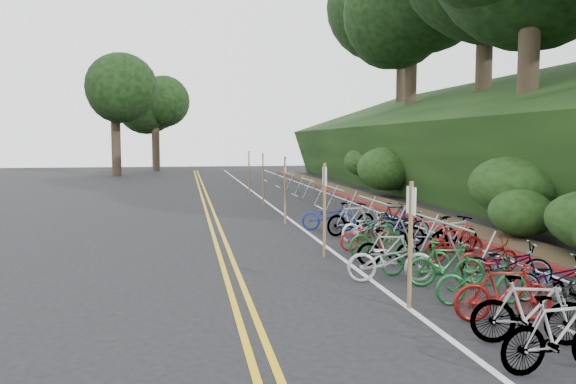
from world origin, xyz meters
The scene contains 9 objects.
ground centered at (0.00, 0.00, 0.00)m, with size 120.00×120.00×0.00m, color black.
road_markings centered at (0.63, 10.10, 0.00)m, with size 7.47×80.00×0.01m.
red_curb centered at (5.70, 12.00, 0.05)m, with size 0.25×28.00×0.10m, color maroon.
embankment centered at (12.96, 19.04, 2.57)m, with size 14.30×48.14×9.11m.
bike_racks_rest centered at (3.00, 13.00, 0.85)m, with size 1.14×23.00×1.17m.
signpost_near centered at (1.00, 0.17, 1.35)m, with size 0.08×0.40×2.35m.
signposts_rest centered at (0.60, 14.00, 1.43)m, with size 0.08×18.40×2.50m.
bike_front centered at (1.37, 2.11, 0.50)m, with size 1.91×0.67×1.00m, color #9E9EA3.
bike_valet centered at (2.96, 2.97, 0.48)m, with size 3.45×14.17×1.10m.
Camera 1 is at (-3.01, -9.37, 3.08)m, focal length 35.00 mm.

